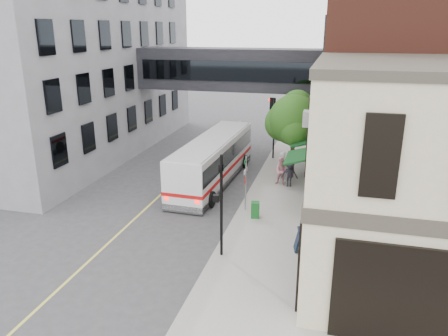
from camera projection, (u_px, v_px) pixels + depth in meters
The scene contains 16 objects.
ground at pixel (199, 281), 17.15m from camera, with size 120.00×120.00×0.00m, color #38383A.
sidewalk_main at pixel (290, 173), 29.53m from camera, with size 4.00×60.00×0.15m, color gray.
brick_building at pixel (429, 71), 26.40m from camera, with size 13.76×18.00×14.00m.
opposite_building at pixel (51, 61), 33.77m from camera, with size 14.00×24.00×14.00m, color slate.
skyway_bridge at pixel (232, 69), 32.42m from camera, with size 14.00×3.18×3.00m.
traffic_signal_near at pixel (221, 193), 17.98m from camera, with size 0.44×0.22×4.60m.
traffic_signal_far at pixel (273, 116), 31.70m from camera, with size 0.53×0.28×4.50m.
street_sign_pole at pixel (246, 178), 22.90m from camera, with size 0.08×0.75×3.00m.
street_tree at pixel (294, 120), 27.58m from camera, with size 3.80×3.20×5.60m.
lane_marking at pixel (171, 185), 27.55m from camera, with size 0.12×40.00×0.01m, color #D8CC4C.
bus at pixel (213, 159), 27.50m from camera, with size 2.91×10.68×2.85m.
pedestrian_a at pixel (283, 166), 27.53m from camera, with size 0.70×0.46×1.93m, color white.
pedestrian_b at pixel (282, 171), 26.90m from camera, with size 0.84×0.65×1.72m, color pink.
pedestrian_c at pixel (289, 174), 26.65m from camera, with size 1.03×0.59×1.59m, color #212029.
newspaper_box at pixel (255, 210), 22.38m from camera, with size 0.43×0.38×0.85m, color #14591E.
sandwich_board at pixel (299, 240), 19.02m from camera, with size 0.38×0.59×1.06m, color black.
Camera 1 is at (4.72, -14.19, 9.55)m, focal length 35.00 mm.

